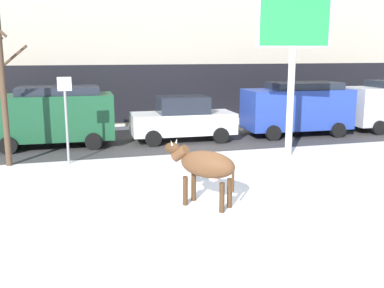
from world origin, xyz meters
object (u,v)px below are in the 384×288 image
(cow_brown, at_px, (205,165))
(car_blue_van, at_px, (297,107))
(car_darkgreen_van, at_px, (53,115))
(bare_tree_right_lot, at_px, (2,81))
(car_white_sedan, at_px, (183,119))
(billboard, at_px, (294,30))
(street_sign, at_px, (66,113))
(pedestrian_near_billboard, at_px, (56,113))

(cow_brown, distance_m, car_blue_van, 10.22)
(car_blue_van, bearing_deg, car_darkgreen_van, 178.45)
(bare_tree_right_lot, bearing_deg, cow_brown, -47.59)
(cow_brown, xyz_separation_m, car_white_sedan, (1.48, 7.85, -0.09))
(car_darkgreen_van, bearing_deg, bare_tree_right_lot, -117.20)
(billboard, height_order, bare_tree_right_lot, billboard)
(cow_brown, bearing_deg, car_darkgreen_van, 114.15)
(cow_brown, height_order, car_white_sedan, car_white_sedan)
(car_white_sedan, xyz_separation_m, street_sign, (-4.57, -2.74, 0.76))
(cow_brown, distance_m, bare_tree_right_lot, 7.54)
(car_white_sedan, bearing_deg, billboard, -51.14)
(cow_brown, relative_size, car_darkgreen_van, 0.36)
(cow_brown, bearing_deg, billboard, 43.82)
(billboard, bearing_deg, street_sign, 173.22)
(car_white_sedan, xyz_separation_m, bare_tree_right_lot, (-6.43, -2.43, 1.81))
(billboard, distance_m, car_blue_van, 5.19)
(billboard, xyz_separation_m, car_darkgreen_van, (-8.01, 3.81, -3.07))
(billboard, height_order, car_darkgreen_van, billboard)
(cow_brown, xyz_separation_m, car_darkgreen_van, (-3.60, 8.04, 0.25))
(car_darkgreen_van, distance_m, bare_tree_right_lot, 3.29)
(bare_tree_right_lot, bearing_deg, car_white_sedan, 20.72)
(car_darkgreen_van, relative_size, street_sign, 1.65)
(street_sign, bearing_deg, car_white_sedan, 30.89)
(street_sign, bearing_deg, car_darkgreen_van, 100.05)
(cow_brown, bearing_deg, street_sign, 121.09)
(car_blue_van, xyz_separation_m, bare_tree_right_lot, (-11.59, -2.34, 1.47))
(billboard, distance_m, street_sign, 8.00)
(car_blue_van, bearing_deg, cow_brown, -130.54)
(bare_tree_right_lot, bearing_deg, car_blue_van, 11.42)
(pedestrian_near_billboard, bearing_deg, car_blue_van, -20.43)
(street_sign, bearing_deg, cow_brown, -58.91)
(billboard, distance_m, bare_tree_right_lot, 9.57)
(cow_brown, xyz_separation_m, street_sign, (-3.09, 5.12, 0.68))
(car_blue_van, bearing_deg, billboard, -122.28)
(cow_brown, xyz_separation_m, bare_tree_right_lot, (-4.95, 5.42, 1.72))
(car_darkgreen_van, height_order, bare_tree_right_lot, bare_tree_right_lot)
(cow_brown, bearing_deg, car_blue_van, 49.46)
(bare_tree_right_lot, height_order, street_sign, bare_tree_right_lot)
(car_blue_van, relative_size, street_sign, 1.65)
(pedestrian_near_billboard, xyz_separation_m, street_sign, (0.46, -6.43, 0.79))
(car_darkgreen_van, xyz_separation_m, street_sign, (0.52, -2.92, 0.43))
(car_darkgreen_van, relative_size, car_white_sedan, 1.10)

